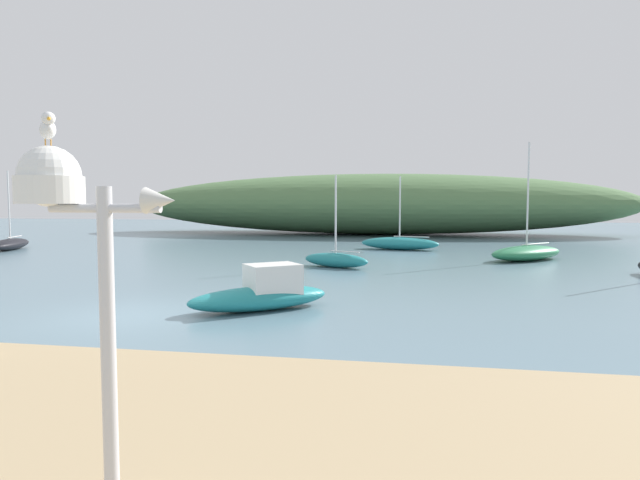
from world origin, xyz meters
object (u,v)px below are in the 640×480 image
Objects in this scene: seagull_on_radar at (48,127)px; sailboat_near_shore at (400,243)px; sailboat_east_reach at (336,260)px; motorboat_west_reach at (263,293)px; sailboat_centre_water at (526,253)px; mast_structure at (65,212)px; sailboat_off_point at (10,244)px.

seagull_on_radar is 27.05m from sailboat_near_shore.
sailboat_east_reach is 1.04× the size of motorboat_west_reach.
sailboat_centre_water is (7.61, 22.40, -2.96)m from seagull_on_radar.
mast_structure is at bearing -93.46° from sailboat_near_shore.
sailboat_centre_water is (26.96, -0.61, 0.03)m from sailboat_off_point.
motorboat_west_reach is (-1.09, 9.32, -2.24)m from mast_structure.
seagull_on_radar is (-0.12, -0.01, 0.66)m from mast_structure.
motorboat_west_reach is (-0.46, -8.99, 0.10)m from sailboat_east_reach.
sailboat_off_point is at bearing -169.72° from sailboat_near_shore.
motorboat_west_reach is (-0.97, 9.33, -2.90)m from seagull_on_radar.
seagull_on_radar is 30.21m from sailboat_off_point.
seagull_on_radar is 0.06× the size of sailboat_centre_water.
mast_structure reaches higher than motorboat_west_reach.
sailboat_centre_water is at bearing -1.29° from sailboat_off_point.
mast_structure is 30.22m from sailboat_off_point.
seagull_on_radar is at bearing -173.40° from mast_structure.
sailboat_near_shore reaches higher than seagull_on_radar.
seagull_on_radar is 0.07× the size of sailboat_near_shore.
sailboat_centre_water is (7.49, 22.39, -2.30)m from mast_structure.
seagull_on_radar is 23.84m from sailboat_centre_water.
seagull_on_radar is 0.09× the size of motorboat_west_reach.
motorboat_west_reach is at bearing -92.95° from sailboat_east_reach.
sailboat_off_point is (-19.35, 23.01, -3.00)m from seagull_on_radar.
sailboat_off_point is 1.20× the size of motorboat_west_reach.
sailboat_off_point reaches higher than motorboat_west_reach.
seagull_on_radar is 0.07× the size of sailboat_off_point.
mast_structure is 0.56× the size of sailboat_centre_water.
sailboat_centre_water reaches higher than sailboat_off_point.
sailboat_east_reach is (-0.51, 18.32, -3.00)m from seagull_on_radar.
sailboat_centre_water is at bearing -37.08° from sailboat_near_shore.
sailboat_centre_water reaches higher than mast_structure.
sailboat_east_reach reaches higher than motorboat_west_reach.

